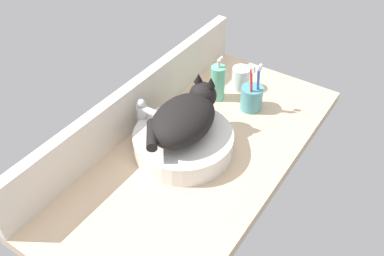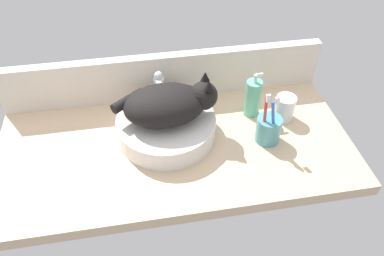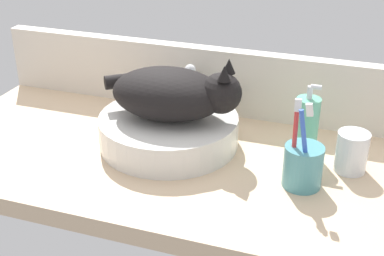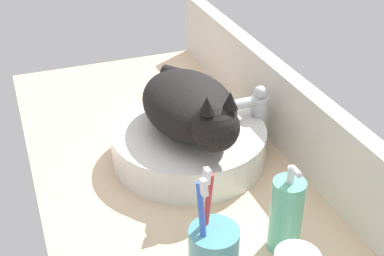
{
  "view_description": "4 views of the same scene",
  "coord_description": "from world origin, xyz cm",
  "px_view_note": "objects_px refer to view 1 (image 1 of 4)",
  "views": [
    {
      "loc": [
        -81.88,
        -52.3,
        94.2
      ],
      "look_at": [
        -0.46,
        2.19,
        9.14
      ],
      "focal_mm": 40.0,
      "sensor_mm": 36.0,
      "label": 1
    },
    {
      "loc": [
        -8.62,
        -81.82,
        84.77
      ],
      "look_at": [
        4.76,
        -3.79,
        9.41
      ],
      "focal_mm": 35.0,
      "sensor_mm": 36.0,
      "label": 2
    },
    {
      "loc": [
        37.6,
        -95.02,
        58.5
      ],
      "look_at": [
        5.86,
        -2.77,
        8.76
      ],
      "focal_mm": 50.0,
      "sensor_mm": 36.0,
      "label": 3
    },
    {
      "loc": [
        83.43,
        -26.97,
        62.32
      ],
      "look_at": [
        4.43,
        2.56,
        11.29
      ],
      "focal_mm": 50.0,
      "sensor_mm": 36.0,
      "label": 4
    }
  ],
  "objects_px": {
    "toothbrush_cup": "(252,97)",
    "water_glass": "(241,80)",
    "cat": "(185,117)",
    "soap_dispenser": "(218,82)",
    "sink_basin": "(183,142)",
    "faucet": "(145,117)"
  },
  "relations": [
    {
      "from": "cat",
      "to": "toothbrush_cup",
      "type": "distance_m",
      "value": 0.32
    },
    {
      "from": "water_glass",
      "to": "cat",
      "type": "bearing_deg",
      "value": -177.8
    },
    {
      "from": "sink_basin",
      "to": "toothbrush_cup",
      "type": "distance_m",
      "value": 0.32
    },
    {
      "from": "water_glass",
      "to": "toothbrush_cup",
      "type": "bearing_deg",
      "value": -133.69
    },
    {
      "from": "soap_dispenser",
      "to": "water_glass",
      "type": "bearing_deg",
      "value": -21.34
    },
    {
      "from": "sink_basin",
      "to": "cat",
      "type": "xyz_separation_m",
      "value": [
        0.01,
        0.0,
        0.09
      ]
    },
    {
      "from": "soap_dispenser",
      "to": "toothbrush_cup",
      "type": "bearing_deg",
      "value": -83.91
    },
    {
      "from": "sink_basin",
      "to": "soap_dispenser",
      "type": "xyz_separation_m",
      "value": [
        0.3,
        0.06,
        0.03
      ]
    },
    {
      "from": "soap_dispenser",
      "to": "toothbrush_cup",
      "type": "xyz_separation_m",
      "value": [
        0.01,
        -0.13,
        -0.02
      ]
    },
    {
      "from": "faucet",
      "to": "toothbrush_cup",
      "type": "relative_size",
      "value": 0.73
    },
    {
      "from": "faucet",
      "to": "water_glass",
      "type": "distance_m",
      "value": 0.42
    },
    {
      "from": "faucet",
      "to": "toothbrush_cup",
      "type": "height_order",
      "value": "toothbrush_cup"
    },
    {
      "from": "cat",
      "to": "soap_dispenser",
      "type": "bearing_deg",
      "value": 10.84
    },
    {
      "from": "soap_dispenser",
      "to": "water_glass",
      "type": "relative_size",
      "value": 1.91
    },
    {
      "from": "toothbrush_cup",
      "to": "sink_basin",
      "type": "bearing_deg",
      "value": 166.44
    },
    {
      "from": "sink_basin",
      "to": "toothbrush_cup",
      "type": "xyz_separation_m",
      "value": [
        0.31,
        -0.07,
        0.01
      ]
    },
    {
      "from": "sink_basin",
      "to": "water_glass",
      "type": "height_order",
      "value": "water_glass"
    },
    {
      "from": "toothbrush_cup",
      "to": "soap_dispenser",
      "type": "bearing_deg",
      "value": 96.09
    },
    {
      "from": "toothbrush_cup",
      "to": "water_glass",
      "type": "relative_size",
      "value": 2.17
    },
    {
      "from": "toothbrush_cup",
      "to": "cat",
      "type": "bearing_deg",
      "value": 165.57
    },
    {
      "from": "cat",
      "to": "sink_basin",
      "type": "bearing_deg",
      "value": -173.73
    },
    {
      "from": "sink_basin",
      "to": "cat",
      "type": "distance_m",
      "value": 0.09
    }
  ]
}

